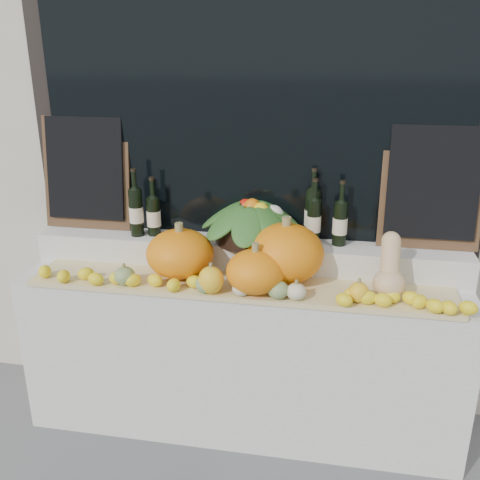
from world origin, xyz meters
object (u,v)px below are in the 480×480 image
at_px(butternut_squash, 390,271).
at_px(pumpkin_left, 180,253).
at_px(produce_bowl, 252,220).
at_px(wine_bottle_tall, 312,215).
at_px(pumpkin_right, 286,253).

bearing_deg(butternut_squash, pumpkin_left, 177.71).
height_order(produce_bowl, wine_bottle_tall, wine_bottle_tall).
bearing_deg(produce_bowl, pumpkin_left, -147.89).
bearing_deg(pumpkin_right, produce_bowl, 138.27).
distance_m(butternut_squash, wine_bottle_tall, 0.52).
xyz_separation_m(pumpkin_left, butternut_squash, (1.03, -0.04, -0.00)).
bearing_deg(produce_bowl, wine_bottle_tall, 12.01).
relative_size(butternut_squash, produce_bowl, 0.50).
bearing_deg(pumpkin_right, butternut_squash, -8.85).
bearing_deg(produce_bowl, pumpkin_right, -41.73).
relative_size(pumpkin_right, wine_bottle_tall, 0.97).
xyz_separation_m(pumpkin_right, butternut_squash, (0.50, -0.08, -0.03)).
bearing_deg(butternut_squash, produce_bowl, 160.00).
xyz_separation_m(butternut_squash, wine_bottle_tall, (-0.38, 0.32, 0.16)).
relative_size(pumpkin_left, wine_bottle_tall, 0.88).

